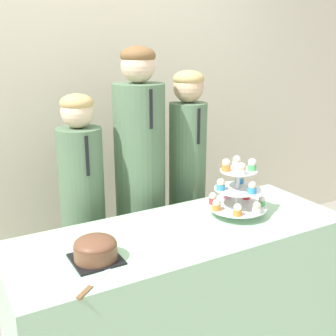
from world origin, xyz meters
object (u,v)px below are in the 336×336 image
Objects in this scene: round_cake at (95,249)px; student_2 at (187,186)px; cupcake_stand at (237,189)px; student_1 at (140,188)px; student_0 at (84,216)px; cake_knife at (92,285)px.

round_cake is 0.14× the size of student_2.
round_cake is 0.84m from cupcake_stand.
student_1 is at bearing 180.00° from student_2.
student_0 is 0.93× the size of student_2.
cupcake_stand reaches higher than cake_knife.
student_2 is (0.34, -0.00, -0.04)m from student_1.
cake_knife is at bearing -138.50° from student_2.
cake_knife is at bearing -126.09° from student_1.
cupcake_stand reaches higher than round_cake.
student_1 is (-0.29, 0.57, -0.12)m from cupcake_stand.
round_cake is at bearing -128.70° from student_1.
student_2 is at bearing 85.06° from cupcake_stand.
student_2 reaches higher than student_0.
student_1 reaches higher than cake_knife.
student_1 is 1.10× the size of student_2.
round_cake is 0.21m from cake_knife.
student_0 reaches higher than cake_knife.
student_2 reaches higher than cake_knife.
cake_knife is 0.16× the size of student_2.
student_2 is at bearing 0.00° from student_0.
cake_knife is at bearing -114.64° from round_cake.
student_0 is at bearing 76.10° from round_cake.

